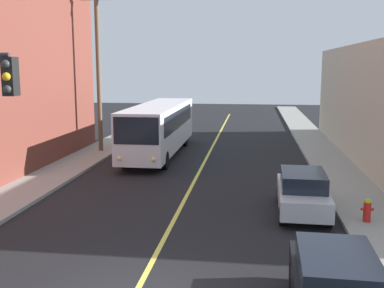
{
  "coord_description": "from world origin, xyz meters",
  "views": [
    {
      "loc": [
        2.8,
        -9.75,
        5.55
      ],
      "look_at": [
        0.0,
        11.26,
        2.0
      ],
      "focal_mm": 43.28,
      "sensor_mm": 36.0,
      "label": 1
    }
  ],
  "objects_px": {
    "parked_car_black": "(336,288)",
    "parked_car_silver": "(303,192)",
    "utility_pole_mid": "(98,56)",
    "city_bus": "(160,126)",
    "fire_hydrant": "(367,210)"
  },
  "relations": [
    {
      "from": "city_bus",
      "to": "parked_car_black",
      "type": "bearing_deg",
      "value": -67.72
    },
    {
      "from": "parked_car_silver",
      "to": "fire_hydrant",
      "type": "bearing_deg",
      "value": -28.51
    },
    {
      "from": "fire_hydrant",
      "to": "city_bus",
      "type": "bearing_deg",
      "value": 129.19
    },
    {
      "from": "parked_car_black",
      "to": "utility_pole_mid",
      "type": "xyz_separation_m",
      "value": [
        -11.68,
        19.03,
        5.36
      ]
    },
    {
      "from": "city_bus",
      "to": "fire_hydrant",
      "type": "relative_size",
      "value": 14.48
    },
    {
      "from": "parked_car_silver",
      "to": "fire_hydrant",
      "type": "xyz_separation_m",
      "value": [
        2.12,
        -1.15,
        -0.26
      ]
    },
    {
      "from": "parked_car_black",
      "to": "parked_car_silver",
      "type": "height_order",
      "value": "same"
    },
    {
      "from": "parked_car_silver",
      "to": "fire_hydrant",
      "type": "relative_size",
      "value": 5.29
    },
    {
      "from": "city_bus",
      "to": "parked_car_silver",
      "type": "xyz_separation_m",
      "value": [
        7.8,
        -11.02,
        -0.98
      ]
    },
    {
      "from": "city_bus",
      "to": "parked_car_black",
      "type": "height_order",
      "value": "city_bus"
    },
    {
      "from": "city_bus",
      "to": "parked_car_black",
      "type": "distance_m",
      "value": 20.4
    },
    {
      "from": "utility_pole_mid",
      "to": "fire_hydrant",
      "type": "bearing_deg",
      "value": -41.65
    },
    {
      "from": "parked_car_black",
      "to": "parked_car_silver",
      "type": "relative_size",
      "value": 1.0
    },
    {
      "from": "parked_car_black",
      "to": "utility_pole_mid",
      "type": "distance_m",
      "value": 22.96
    },
    {
      "from": "city_bus",
      "to": "utility_pole_mid",
      "type": "bearing_deg",
      "value": 177.54
    }
  ]
}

